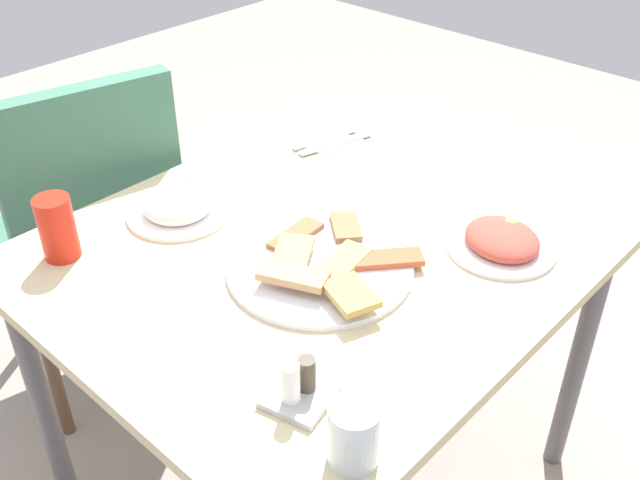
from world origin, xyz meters
TOP-DOWN VIEW (x-y plane):
  - ground_plane at (0.00, 0.00)m, footprint 6.00×6.00m
  - dining_table at (0.00, 0.00)m, footprint 1.01×0.88m
  - dining_chair at (-0.12, 0.65)m, footprint 0.50×0.50m
  - pide_platter at (-0.06, -0.06)m, footprint 0.34×0.34m
  - salad_plate_greens at (0.22, -0.26)m, footprint 0.20×0.20m
  - salad_plate_rice at (-0.12, 0.28)m, footprint 0.21×0.21m
  - soda_can at (-0.35, 0.32)m, footprint 0.08×0.08m
  - drinking_glass at (-0.34, -0.37)m, footprint 0.07×0.07m
  - paper_napkin at (0.32, 0.27)m, footprint 0.13×0.13m
  - fork at (0.32, 0.25)m, footprint 0.19×0.07m
  - spoon at (0.32, 0.28)m, footprint 0.18×0.06m
  - condiment_caddy at (-0.31, -0.25)m, footprint 0.11×0.11m

SIDE VIEW (x-z plane):
  - ground_plane at x=0.00m, z-range 0.00..0.00m
  - dining_chair at x=-0.12m, z-range 0.06..0.96m
  - dining_table at x=0.00m, z-range 0.27..0.97m
  - paper_napkin at x=0.32m, z-range 0.70..0.70m
  - fork at x=0.32m, z-range 0.70..0.71m
  - spoon at x=0.32m, z-range 0.70..0.71m
  - pide_platter at x=-0.06m, z-range 0.69..0.73m
  - salad_plate_greens at x=0.22m, z-range 0.70..0.74m
  - salad_plate_rice at x=-0.12m, z-range 0.69..0.75m
  - condiment_caddy at x=-0.31m, z-range 0.68..0.76m
  - drinking_glass at x=-0.34m, z-range 0.70..0.79m
  - soda_can at x=-0.35m, z-range 0.70..0.82m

